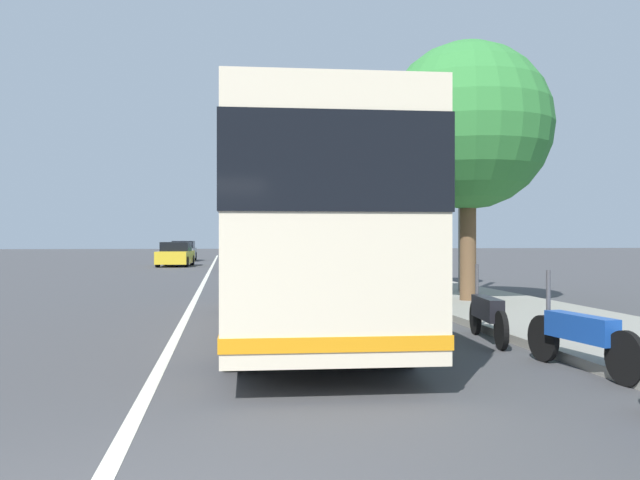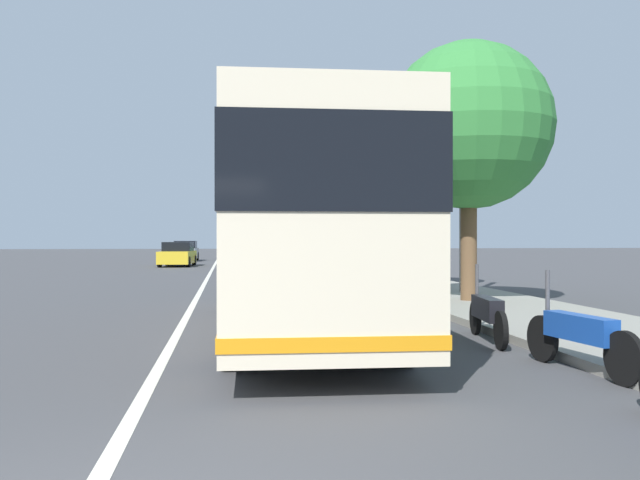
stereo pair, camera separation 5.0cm
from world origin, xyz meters
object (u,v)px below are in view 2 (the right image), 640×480
at_px(motorcycle_nearest_curb, 487,313).
at_px(car_side_street, 244,251).
at_px(roadside_tree_mid_block, 469,127).
at_px(utility_pole, 463,184).
at_px(car_ahead_same_lane, 185,252).
at_px(coach_bus, 298,223).
at_px(motorcycle_by_tree, 579,335).
at_px(roadside_tree_far_block, 412,150).
at_px(car_behind_bus, 263,257).
at_px(car_oncoming, 178,255).

bearing_deg(motorcycle_nearest_curb, car_side_street, 11.49).
relative_size(roadside_tree_mid_block, utility_pole, 1.00).
bearing_deg(utility_pole, car_ahead_same_lane, 17.10).
xyz_separation_m(coach_bus, motorcycle_nearest_curb, (-1.62, -2.95, -1.52)).
xyz_separation_m(motorcycle_by_tree, utility_pole, (11.25, -2.49, 2.85)).
height_order(motorcycle_nearest_curb, roadside_tree_far_block, roadside_tree_far_block).
relative_size(coach_bus, utility_pole, 1.64).
xyz_separation_m(coach_bus, car_side_street, (42.56, 0.02, -1.30)).
height_order(car_ahead_same_lane, utility_pole, utility_pole).
bearing_deg(coach_bus, motorcycle_by_tree, -141.95).
bearing_deg(roadside_tree_mid_block, car_behind_bus, 12.31).
distance_m(motorcycle_nearest_curb, utility_pole, 9.46).
xyz_separation_m(motorcycle_nearest_curb, utility_pole, (8.62, -2.66, 2.86)).
distance_m(car_behind_bus, car_side_street, 19.07).
height_order(motorcycle_nearest_curb, roadside_tree_mid_block, roadside_tree_mid_block).
bearing_deg(car_side_street, utility_pole, -174.52).
xyz_separation_m(car_oncoming, utility_pole, (-22.99, -10.00, 2.63)).
height_order(coach_bus, roadside_tree_far_block, roadside_tree_far_block).
relative_size(motorcycle_by_tree, roadside_tree_far_block, 0.35).
distance_m(motorcycle_nearest_curb, car_oncoming, 32.45).
relative_size(motorcycle_nearest_curb, car_behind_bus, 0.54).
relative_size(car_oncoming, car_ahead_same_lane, 0.99).
bearing_deg(car_behind_bus, roadside_tree_mid_block, -166.53).
relative_size(motorcycle_by_tree, utility_pole, 0.34).
distance_m(car_behind_bus, roadside_tree_far_block, 14.74).
distance_m(car_ahead_same_lane, utility_pole, 34.62).
xyz_separation_m(car_oncoming, roadside_tree_far_block, (-20.00, -9.26, 4.00)).
bearing_deg(coach_bus, car_oncoming, 10.09).
bearing_deg(coach_bus, roadside_tree_mid_block, -47.14).
xyz_separation_m(motorcycle_by_tree, car_oncoming, (34.25, 7.51, 0.22)).
bearing_deg(car_side_street, coach_bus, 176.50).
bearing_deg(roadside_tree_far_block, motorcycle_nearest_curb, 170.57).
distance_m(car_side_street, roadside_tree_far_block, 33.18).
bearing_deg(car_side_street, car_oncoming, 157.35).
distance_m(car_behind_bus, car_ahead_same_lane, 17.24).
distance_m(motorcycle_by_tree, car_side_street, 46.93).
bearing_deg(car_ahead_same_lane, roadside_tree_mid_block, 15.98).
relative_size(car_ahead_same_lane, roadside_tree_far_block, 0.70).
xyz_separation_m(coach_bus, utility_pole, (6.99, -5.62, 1.34)).
bearing_deg(motorcycle_by_tree, roadside_tree_far_block, -14.81).
bearing_deg(motorcycle_nearest_curb, car_oncoming, 20.70).
distance_m(car_ahead_same_lane, roadside_tree_far_block, 31.69).
bearing_deg(car_behind_bus, motorcycle_by_tree, -173.48).
xyz_separation_m(coach_bus, motorcycle_by_tree, (-4.26, -3.13, -1.51)).
bearing_deg(car_oncoming, roadside_tree_mid_block, 23.40).
relative_size(motorcycle_nearest_curb, roadside_tree_mid_block, 0.34).
bearing_deg(roadside_tree_far_block, roadside_tree_mid_block, 178.69).
height_order(car_oncoming, car_side_street, car_oncoming).
distance_m(coach_bus, motorcycle_by_tree, 5.50).
xyz_separation_m(motorcycle_by_tree, car_side_street, (46.82, 3.15, 0.21)).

